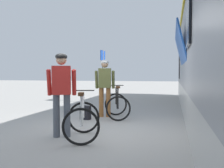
% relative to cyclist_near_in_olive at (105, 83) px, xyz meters
% --- Properties ---
extents(ground_plane, '(80.00, 80.00, 0.00)m').
position_rel_cyclist_near_in_olive_xyz_m(ground_plane, '(0.57, -2.03, -1.05)').
color(ground_plane, '#A09E99').
extents(cyclist_near_in_olive, '(0.65, 0.38, 1.76)m').
position_rel_cyclist_near_in_olive_xyz_m(cyclist_near_in_olive, '(0.00, 0.00, 0.00)').
color(cyclist_near_in_olive, '#935B2D').
rests_on(cyclist_near_in_olive, ground).
extents(cyclist_far_in_red, '(0.66, 0.45, 1.76)m').
position_rel_cyclist_near_in_olive_xyz_m(cyclist_far_in_red, '(-0.23, -2.69, 0.00)').
color(cyclist_far_in_red, '#4C515B').
rests_on(cyclist_far_in_red, ground).
extents(bicycle_near_black, '(0.98, 1.23, 0.99)m').
position_rel_cyclist_near_in_olive_xyz_m(bicycle_near_black, '(0.42, -0.14, -0.65)').
color(bicycle_near_black, black).
rests_on(bicycle_near_black, ground).
extents(bicycle_far_white, '(0.98, 1.23, 0.99)m').
position_rel_cyclist_near_in_olive_xyz_m(bicycle_far_white, '(0.25, -2.75, -0.65)').
color(bicycle_far_white, black).
rests_on(bicycle_far_white, ground).
extents(backpack_on_platform, '(0.31, 0.24, 0.40)m').
position_rel_cyclist_near_in_olive_xyz_m(backpack_on_platform, '(-0.43, -0.58, -0.85)').
color(backpack_on_platform, black).
rests_on(backpack_on_platform, ground).
extents(platform_sign_post, '(0.08, 0.70, 2.40)m').
position_rel_cyclist_near_in_olive_xyz_m(platform_sign_post, '(-1.05, 3.64, 0.57)').
color(platform_sign_post, '#595B60').
rests_on(platform_sign_post, ground).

